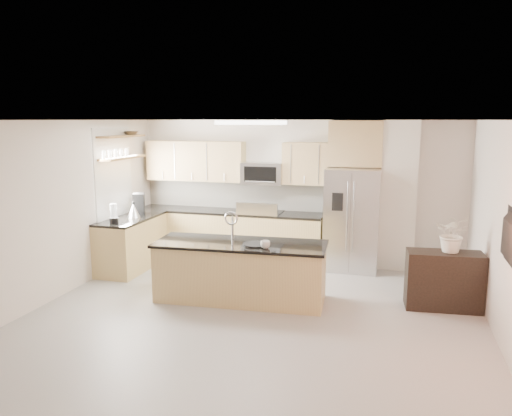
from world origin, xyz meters
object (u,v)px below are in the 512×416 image
(range, at_px, (261,236))
(television, at_px, (508,241))
(credenza, at_px, (444,280))
(kettle, at_px, (134,210))
(blender, at_px, (114,215))
(refrigerator, at_px, (352,219))
(microwave, at_px, (263,173))
(island, at_px, (241,271))
(platter, at_px, (256,244))
(flower_vase, at_px, (454,225))
(bowl, at_px, (132,132))
(cup, at_px, (265,245))
(coffee_maker, at_px, (139,204))

(range, xyz_separation_m, television, (3.51, -3.12, 0.88))
(credenza, relative_size, kettle, 3.63)
(blender, bearing_deg, refrigerator, 22.62)
(microwave, relative_size, credenza, 0.75)
(credenza, relative_size, television, 0.94)
(range, height_order, kettle, kettle)
(island, distance_m, platter, 0.51)
(refrigerator, bearing_deg, blender, -157.38)
(refrigerator, relative_size, flower_vase, 2.31)
(flower_vase, bearing_deg, bowl, 169.57)
(blender, relative_size, television, 0.31)
(microwave, relative_size, platter, 2.03)
(blender, bearing_deg, island, -10.71)
(range, xyz_separation_m, kettle, (-2.02, -1.04, 0.57))
(island, distance_m, flower_vase, 3.04)
(island, distance_m, credenza, 2.85)
(cup, xyz_separation_m, coffee_maker, (-2.76, 1.53, 0.19))
(credenza, bearing_deg, microwave, 145.31)
(platter, distance_m, blender, 2.63)
(cup, bearing_deg, coffee_maker, 151.06)
(island, bearing_deg, blender, 165.72)
(platter, xyz_separation_m, kettle, (-2.52, 1.07, 0.18))
(platter, xyz_separation_m, flower_vase, (2.66, 0.53, 0.33))
(microwave, height_order, kettle, microwave)
(microwave, xyz_separation_m, kettle, (-2.02, -1.17, -0.59))
(platter, height_order, blender, blender)
(credenza, height_order, kettle, kettle)
(range, distance_m, blender, 2.69)
(coffee_maker, bearing_deg, platter, -28.15)
(television, bearing_deg, blender, 74.79)
(island, relative_size, flower_vase, 3.27)
(island, xyz_separation_m, platter, (0.25, -0.07, 0.44))
(blender, distance_m, kettle, 0.56)
(kettle, relative_size, bowl, 0.80)
(microwave, distance_m, flower_vase, 3.61)
(coffee_maker, distance_m, television, 6.10)
(refrigerator, relative_size, coffee_maker, 4.76)
(range, bearing_deg, kettle, -152.75)
(platter, relative_size, blender, 1.14)
(kettle, distance_m, coffee_maker, 0.33)
(range, bearing_deg, island, -83.27)
(refrigerator, distance_m, credenza, 2.16)
(credenza, height_order, platter, platter)
(range, bearing_deg, microwave, 90.00)
(blender, relative_size, bowl, 0.95)
(platter, bearing_deg, television, -18.43)
(blender, distance_m, bowl, 1.67)
(cup, bearing_deg, refrigerator, 65.89)
(credenza, xyz_separation_m, platter, (-2.57, -0.50, 0.46))
(island, height_order, coffee_maker, coffee_maker)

